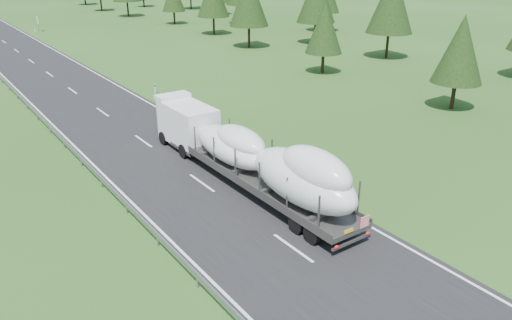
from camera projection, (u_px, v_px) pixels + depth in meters
ground at (293, 248)px, 24.35m from camera, size 400.00×400.00×0.00m
highway_sign at (38, 21)px, 87.65m from camera, size 0.08×0.90×2.60m
boat_truck at (252, 154)px, 29.65m from camera, size 2.91×19.34×4.34m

